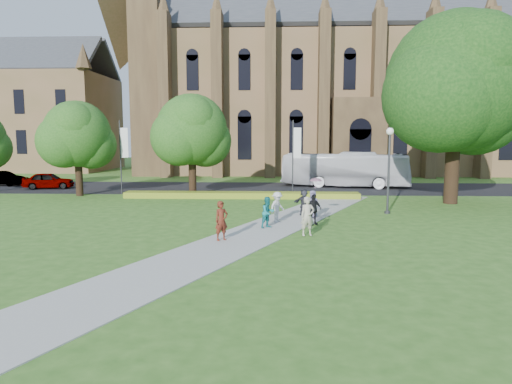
{
  "coord_description": "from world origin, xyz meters",
  "views": [
    {
      "loc": [
        0.59,
        -21.48,
        4.72
      ],
      "look_at": [
        -0.48,
        3.98,
        1.6
      ],
      "focal_mm": 32.0,
      "sensor_mm": 36.0,
      "label": 1
    }
  ],
  "objects_px": {
    "large_tree": "(456,83)",
    "car_1": "(3,178)",
    "tour_coach": "(345,170)",
    "streetlamp": "(389,160)",
    "pedestrian_0": "(221,221)",
    "car_0": "(49,180)"
  },
  "relations": [
    {
      "from": "large_tree",
      "to": "pedestrian_0",
      "type": "distance_m",
      "value": 20.66
    },
    {
      "from": "streetlamp",
      "to": "tour_coach",
      "type": "bearing_deg",
      "value": 91.59
    },
    {
      "from": "streetlamp",
      "to": "pedestrian_0",
      "type": "height_order",
      "value": "streetlamp"
    },
    {
      "from": "large_tree",
      "to": "tour_coach",
      "type": "bearing_deg",
      "value": 120.25
    },
    {
      "from": "tour_coach",
      "to": "car_1",
      "type": "height_order",
      "value": "tour_coach"
    },
    {
      "from": "large_tree",
      "to": "streetlamp",
      "type": "bearing_deg",
      "value": -140.71
    },
    {
      "from": "streetlamp",
      "to": "large_tree",
      "type": "bearing_deg",
      "value": 39.29
    },
    {
      "from": "large_tree",
      "to": "car_1",
      "type": "relative_size",
      "value": 3.17
    },
    {
      "from": "large_tree",
      "to": "tour_coach",
      "type": "relative_size",
      "value": 1.13
    },
    {
      "from": "streetlamp",
      "to": "large_tree",
      "type": "height_order",
      "value": "large_tree"
    },
    {
      "from": "pedestrian_0",
      "to": "large_tree",
      "type": "bearing_deg",
      "value": 3.02
    },
    {
      "from": "large_tree",
      "to": "car_1",
      "type": "xyz_separation_m",
      "value": [
        -38.46,
        9.89,
        -7.66
      ]
    },
    {
      "from": "streetlamp",
      "to": "tour_coach",
      "type": "relative_size",
      "value": 0.45
    },
    {
      "from": "streetlamp",
      "to": "car_0",
      "type": "height_order",
      "value": "streetlamp"
    },
    {
      "from": "streetlamp",
      "to": "pedestrian_0",
      "type": "bearing_deg",
      "value": -139.99
    },
    {
      "from": "tour_coach",
      "to": "car_1",
      "type": "relative_size",
      "value": 2.81
    },
    {
      "from": "tour_coach",
      "to": "car_0",
      "type": "distance_m",
      "value": 27.08
    },
    {
      "from": "streetlamp",
      "to": "car_1",
      "type": "xyz_separation_m",
      "value": [
        -32.96,
        14.39,
        -2.59
      ]
    },
    {
      "from": "tour_coach",
      "to": "car_0",
      "type": "xyz_separation_m",
      "value": [
        -26.95,
        -2.49,
        -0.9
      ]
    },
    {
      "from": "car_0",
      "to": "tour_coach",
      "type": "bearing_deg",
      "value": -97.42
    },
    {
      "from": "tour_coach",
      "to": "large_tree",
      "type": "bearing_deg",
      "value": -137.15
    },
    {
      "from": "car_1",
      "to": "large_tree",
      "type": "bearing_deg",
      "value": -96.27
    }
  ]
}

